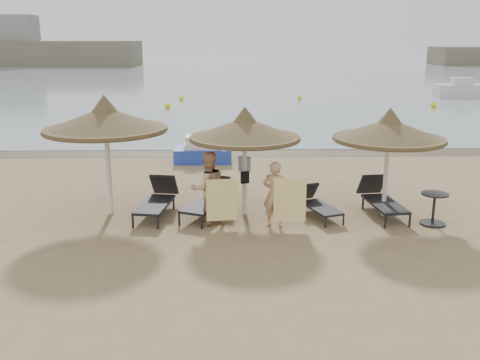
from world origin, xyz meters
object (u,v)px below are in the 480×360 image
object	(u,v)px
lounger_near_left	(210,199)
person_right	(275,189)
palapa_center	(245,129)
pedal_boat	(202,152)
lounger_far_left	(158,199)
person_left	(208,182)
lounger_far_right	(381,198)
palapa_right	(389,130)
lounger_near_right	(317,203)
side_table	(434,210)
palapa_left	(105,120)

from	to	relation	value
lounger_near_left	person_right	world-z (taller)	person_right
palapa_center	pedal_boat	size ratio (longest dim) A/B	1.35
lounger_far_left	person_left	distance (m)	1.75
palapa_center	lounger_far_right	size ratio (longest dim) A/B	1.34
palapa_right	lounger_near_right	bearing A→B (deg)	179.80
lounger_far_right	side_table	size ratio (longest dim) A/B	2.67
lounger_far_right	lounger_near_right	bearing A→B (deg)	178.54
palapa_right	lounger_near_left	bearing A→B (deg)	177.39
palapa_center	person_right	xyz separation A→B (m)	(0.72, -0.99, -1.34)
lounger_far_left	person_left	xyz separation A→B (m)	(1.39, -0.82, 0.67)
palapa_right	side_table	size ratio (longest dim) A/B	3.55
lounger_near_right	palapa_left	bearing A→B (deg)	157.35
palapa_right	lounger_near_left	xyz separation A→B (m)	(-4.65, 0.21, -1.88)
palapa_right	pedal_boat	size ratio (longest dim) A/B	1.34
pedal_boat	palapa_left	bearing A→B (deg)	-109.90
lounger_near_left	lounger_far_right	distance (m)	4.61
lounger_near_left	lounger_near_right	size ratio (longest dim) A/B	1.22
lounger_near_left	side_table	xyz separation A→B (m)	(5.71, -0.97, -0.04)
lounger_near_left	person_right	distance (m)	2.01
lounger_far_left	palapa_right	bearing A→B (deg)	6.48
lounger_near_right	palapa_center	bearing A→B (deg)	155.18
palapa_left	palapa_right	xyz separation A→B (m)	(7.34, -0.30, -0.25)
lounger_far_left	lounger_far_right	world-z (taller)	lounger_far_left
lounger_far_right	palapa_right	bearing A→B (deg)	-79.05
lounger_near_right	side_table	distance (m)	2.96
lounger_near_left	person_left	distance (m)	1.04
palapa_center	lounger_far_left	xyz separation A→B (m)	(-2.35, 0.06, -1.89)
palapa_center	side_table	bearing A→B (deg)	-11.15
lounger_far_left	pedal_boat	size ratio (longest dim) A/B	1.02
palapa_left	palapa_center	bearing A→B (deg)	-1.87
palapa_left	lounger_near_right	xyz separation A→B (m)	(5.54, -0.29, -2.21)
person_right	palapa_left	bearing A→B (deg)	6.21
lounger_near_right	side_table	world-z (taller)	side_table
person_left	pedal_boat	distance (m)	7.15
palapa_left	palapa_right	world-z (taller)	palapa_left
lounger_far_left	lounger_near_right	size ratio (longest dim) A/B	1.21
lounger_far_left	side_table	world-z (taller)	lounger_far_left
lounger_near_right	lounger_far_right	size ratio (longest dim) A/B	0.84
person_right	lounger_far_right	bearing A→B (deg)	-141.61
lounger_near_right	side_table	size ratio (longest dim) A/B	2.23
lounger_far_left	person_right	size ratio (longest dim) A/B	1.13
lounger_near_left	person_right	size ratio (longest dim) A/B	1.14
palapa_center	palapa_right	bearing A→B (deg)	-2.78
palapa_right	person_left	size ratio (longest dim) A/B	1.33
palapa_center	lounger_near_right	bearing A→B (deg)	-5.20
lounger_near_left	lounger_far_left	bearing A→B (deg)	-156.85
palapa_center	person_right	distance (m)	1.81
side_table	person_right	size ratio (longest dim) A/B	0.42
palapa_center	person_left	bearing A→B (deg)	-141.42
palapa_center	lounger_far_right	distance (m)	4.14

